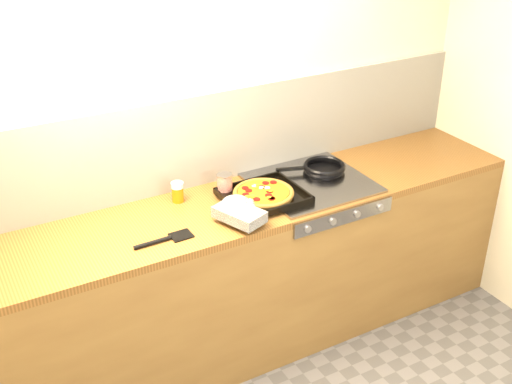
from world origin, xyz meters
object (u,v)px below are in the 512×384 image
frying_pan (323,168)px  tomato_can (225,184)px  pizza_on_tray (256,199)px  juice_glass (178,192)px

frying_pan → tomato_can: bearing=175.0°
tomato_can → pizza_on_tray: bearing=-68.3°
juice_glass → pizza_on_tray: bearing=-37.0°
pizza_on_tray → juice_glass: size_ratio=4.96×
pizza_on_tray → frying_pan: size_ratio=1.29×
frying_pan → juice_glass: bearing=173.2°
frying_pan → tomato_can: size_ratio=3.56×
pizza_on_tray → frying_pan: pizza_on_tray is taller
tomato_can → juice_glass: tomato_can is taller
juice_glass → frying_pan: bearing=-6.8°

